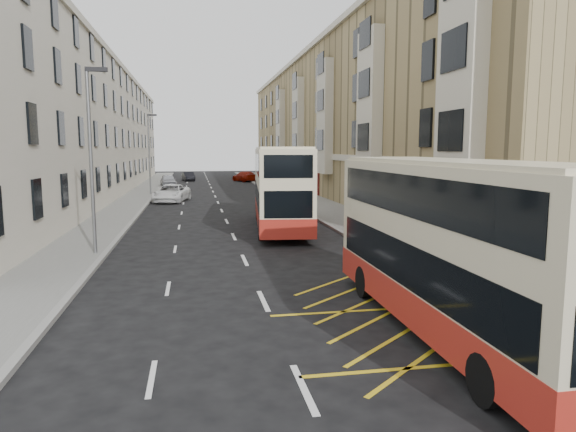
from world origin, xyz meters
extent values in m
plane|color=black|center=(0.00, 0.00, 0.00)|extent=(200.00, 200.00, 0.00)
cube|color=slate|center=(8.00, 30.00, 0.07)|extent=(4.00, 120.00, 0.15)
cube|color=slate|center=(-7.50, 30.00, 0.07)|extent=(3.00, 120.00, 0.15)
cube|color=gray|center=(6.00, 30.00, 0.07)|extent=(0.25, 120.00, 0.15)
cube|color=gray|center=(-6.00, 30.00, 0.07)|extent=(0.25, 120.00, 0.15)
cube|color=#9E8A5C|center=(15.00, 45.50, 7.50)|extent=(10.00, 79.00, 15.00)
cube|color=beige|center=(9.97, 45.50, 4.00)|extent=(0.18, 79.00, 0.50)
cube|color=beige|center=(9.90, 45.50, 15.00)|extent=(0.40, 79.00, 0.50)
cube|color=beige|center=(9.65, 10.00, 7.50)|extent=(0.80, 3.20, 10.00)
cube|color=beige|center=(9.65, 22.00, 7.50)|extent=(0.80, 3.20, 10.00)
cube|color=beige|center=(9.65, 34.00, 7.50)|extent=(0.80, 3.20, 10.00)
cube|color=beige|center=(9.65, 46.00, 7.50)|extent=(0.80, 3.20, 10.00)
cube|color=beige|center=(9.65, 58.00, 7.50)|extent=(0.80, 3.20, 10.00)
cube|color=maroon|center=(9.95, 14.00, 1.70)|extent=(0.20, 1.60, 3.00)
cube|color=maroon|center=(9.95, 26.00, 1.70)|extent=(0.20, 1.60, 3.00)
cube|color=maroon|center=(9.95, 38.00, 1.70)|extent=(0.20, 1.60, 3.00)
cube|color=maroon|center=(9.95, 50.00, 1.70)|extent=(0.20, 1.60, 3.00)
cube|color=maroon|center=(9.95, 62.00, 1.70)|extent=(0.20, 1.60, 3.00)
cube|color=beige|center=(-13.50, 45.50, 6.50)|extent=(9.00, 79.00, 13.00)
cube|color=beige|center=(-8.97, 45.50, 13.00)|extent=(0.30, 79.00, 0.50)
cube|color=black|center=(7.56, 1.90, 1.45)|extent=(0.08, 0.08, 2.60)
cube|color=black|center=(8.84, 1.90, 1.45)|extent=(0.08, 0.08, 2.60)
cylinder|color=red|center=(6.25, 2.50, 0.65)|extent=(0.06, 0.06, 1.00)
cylinder|color=red|center=(6.25, 5.75, 0.65)|extent=(0.06, 0.06, 1.00)
cylinder|color=red|center=(6.25, 9.00, 0.65)|extent=(0.06, 0.06, 1.00)
cube|color=red|center=(6.25, 5.75, 1.13)|extent=(0.05, 6.50, 0.06)
cube|color=red|center=(6.25, 5.75, 0.70)|extent=(0.05, 6.50, 0.06)
cylinder|color=slate|center=(-6.40, 12.00, 4.15)|extent=(0.16, 0.16, 8.00)
cube|color=black|center=(-6.00, 12.00, 8.05)|extent=(0.90, 0.18, 0.18)
cylinder|color=slate|center=(-6.40, 42.00, 4.15)|extent=(0.16, 0.16, 8.00)
cube|color=black|center=(-6.00, 42.00, 8.05)|extent=(0.90, 0.18, 0.18)
cube|color=beige|center=(4.32, 0.25, 2.35)|extent=(2.64, 11.12, 3.98)
cube|color=#A9251B|center=(4.32, 0.25, 0.81)|extent=(2.67, 11.15, 0.91)
cube|color=black|center=(4.32, 0.25, 1.87)|extent=(2.67, 10.24, 1.11)
cube|color=black|center=(4.32, 0.25, 3.58)|extent=(2.67, 10.24, 1.01)
cube|color=beige|center=(4.32, 0.25, 4.38)|extent=(2.53, 10.68, 0.12)
cube|color=black|center=(4.38, 5.78, 1.92)|extent=(2.14, 0.10, 1.31)
cube|color=black|center=(4.38, 5.78, 3.98)|extent=(1.77, 0.10, 0.45)
cylinder|color=black|center=(3.22, 3.82, 0.50)|extent=(0.29, 1.01, 1.01)
cylinder|color=black|center=(5.50, 3.79, 0.50)|extent=(0.29, 1.01, 1.01)
cylinder|color=black|center=(3.14, -3.28, 0.50)|extent=(0.29, 1.01, 1.01)
cube|color=beige|center=(2.97, 18.43, 2.55)|extent=(3.95, 12.26, 4.32)
cube|color=#A9251B|center=(2.97, 18.43, 0.88)|extent=(3.99, 12.29, 0.99)
cube|color=black|center=(2.97, 18.43, 2.03)|extent=(3.90, 11.30, 1.20)
cube|color=black|center=(2.97, 18.43, 3.89)|extent=(3.90, 11.30, 1.09)
cube|color=beige|center=(2.97, 18.43, 4.75)|extent=(3.79, 11.77, 0.13)
cube|color=black|center=(3.58, 24.40, 2.08)|extent=(2.32, 0.32, 1.42)
cube|color=black|center=(3.58, 24.40, 4.32)|extent=(1.91, 0.28, 0.49)
cube|color=black|center=(2.36, 12.46, 2.08)|extent=(2.32, 0.32, 1.31)
cylinder|color=black|center=(2.13, 22.39, 0.55)|extent=(0.42, 1.12, 1.09)
cylinder|color=black|center=(4.59, 22.14, 0.55)|extent=(0.42, 1.12, 1.09)
cylinder|color=black|center=(1.34, 14.72, 0.55)|extent=(0.42, 1.12, 1.09)
cylinder|color=black|center=(3.81, 14.47, 0.55)|extent=(0.42, 1.12, 1.09)
cylinder|color=black|center=(6.35, -0.52, 0.58)|extent=(0.50, 0.50, 0.86)
cylinder|color=black|center=(6.35, -0.52, 1.03)|extent=(0.55, 0.55, 0.08)
imported|color=black|center=(7.66, 4.49, 0.94)|extent=(0.96, 0.89, 1.59)
imported|color=black|center=(7.77, 1.38, 1.06)|extent=(1.08, 0.47, 1.82)
imported|color=silver|center=(-4.07, 35.41, 0.77)|extent=(3.60, 5.96, 1.55)
imported|color=#A8ABB1|center=(-5.20, 53.99, 0.78)|extent=(2.30, 4.76, 1.57)
imported|color=black|center=(-2.85, 66.14, 0.67)|extent=(2.07, 4.25, 1.34)
imported|color=#8D1102|center=(5.20, 63.09, 0.74)|extent=(3.69, 5.47, 1.47)
camera|label=1|loc=(-2.04, -11.41, 4.71)|focal=32.00mm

